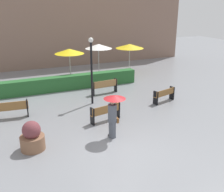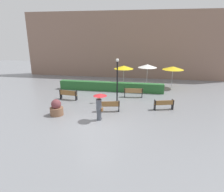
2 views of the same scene
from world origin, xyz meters
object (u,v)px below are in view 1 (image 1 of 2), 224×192
object	(u,v)px
bench_far_right	(164,94)
patio_umbrella_white	(99,46)
pedestrian_with_umbrella	(113,111)
patio_umbrella_yellow	(69,51)
lamp_post	(91,64)
bench_mid_center	(106,112)
planter_pot	(32,137)
patio_umbrella_yellow_far	(130,46)
bench_back_row	(105,86)
bench_far_left	(11,108)

from	to	relation	value
bench_far_right	patio_umbrella_white	distance (m)	7.53
pedestrian_with_umbrella	patio_umbrella_yellow	world-z (taller)	patio_umbrella_yellow
pedestrian_with_umbrella	patio_umbrella_white	xyz separation A→B (m)	(3.16, 10.02, 1.16)
lamp_post	patio_umbrella_yellow	world-z (taller)	lamp_post
bench_mid_center	planter_pot	size ratio (longest dim) A/B	1.36
pedestrian_with_umbrella	patio_umbrella_yellow_far	xyz separation A→B (m)	(5.95, 10.14, 0.99)
pedestrian_with_umbrella	lamp_post	bearing A→B (deg)	82.44
patio_umbrella_yellow	bench_back_row	bearing A→B (deg)	-67.86
bench_mid_center	patio_umbrella_white	distance (m)	8.97
bench_far_left	patio_umbrella_yellow	bearing A→B (deg)	48.54
bench_far_left	bench_mid_center	bearing A→B (deg)	-28.10
planter_pot	patio_umbrella_yellow	size ratio (longest dim) A/B	0.49
bench_far_left	bench_far_right	bearing A→B (deg)	-7.49
bench_back_row	lamp_post	world-z (taller)	lamp_post
bench_far_right	bench_mid_center	bearing A→B (deg)	-164.70
patio_umbrella_yellow_far	planter_pot	bearing A→B (deg)	-133.76
lamp_post	patio_umbrella_yellow_far	size ratio (longest dim) A/B	1.58
bench_mid_center	bench_far_right	bearing A→B (deg)	15.30
bench_back_row	planter_pot	bearing A→B (deg)	-134.57
patio_umbrella_yellow	patio_umbrella_white	bearing A→B (deg)	18.53
pedestrian_with_umbrella	lamp_post	distance (m)	4.56
bench_far_left	planter_pot	world-z (taller)	planter_pot
bench_back_row	planter_pot	world-z (taller)	planter_pot
bench_far_left	patio_umbrella_yellow_far	world-z (taller)	patio_umbrella_yellow_far
bench_far_left	patio_umbrella_yellow	size ratio (longest dim) A/B	0.68
planter_pot	bench_far_right	bearing A→B (deg)	17.55
bench_far_left	bench_back_row	size ratio (longest dim) A/B	0.96
pedestrian_with_umbrella	planter_pot	bearing A→B (deg)	174.12
bench_far_left	bench_back_row	world-z (taller)	bench_far_left
bench_far_right	lamp_post	size ratio (longest dim) A/B	0.42
bench_mid_center	planter_pot	world-z (taller)	planter_pot
bench_back_row	bench_far_right	world-z (taller)	bench_back_row
bench_far_left	bench_back_row	xyz separation A→B (m)	(5.91, 1.78, 0.00)
bench_mid_center	bench_back_row	bearing A→B (deg)	68.53
lamp_post	bench_back_row	bearing A→B (deg)	45.93
bench_mid_center	patio_umbrella_yellow	distance (m)	7.66
bench_far_left	planter_pot	xyz separation A→B (m)	(0.54, -3.67, -0.01)
lamp_post	patio_umbrella_white	world-z (taller)	lamp_post
patio_umbrella_yellow	patio_umbrella_yellow_far	bearing A→B (deg)	10.32
bench_back_row	patio_umbrella_white	distance (m)	4.78
bench_back_row	bench_far_right	bearing A→B (deg)	-47.47
pedestrian_with_umbrella	bench_mid_center	bearing A→B (deg)	78.52
patio_umbrella_white	patio_umbrella_yellow_far	distance (m)	2.80
bench_far_right	lamp_post	world-z (taller)	lamp_post
lamp_post	patio_umbrella_yellow	xyz separation A→B (m)	(0.01, 4.77, -0.02)
bench_far_right	planter_pot	distance (m)	8.43
bench_far_left	bench_back_row	bearing A→B (deg)	16.79
bench_far_right	lamp_post	bearing A→B (deg)	159.74
bench_far_right	patio_umbrella_white	xyz separation A→B (m)	(-1.46, 7.13, 1.94)
bench_back_row	patio_umbrella_white	bearing A→B (deg)	74.00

